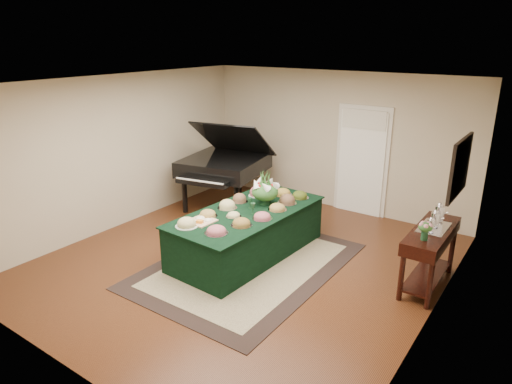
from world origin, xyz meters
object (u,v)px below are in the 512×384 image
Objects in this scene: buffet_table at (248,232)px; grand_piano at (224,164)px; mahogany_sideboard at (431,242)px; floral_centerpiece at (265,189)px.

grand_piano reaches higher than buffet_table.
grand_piano is 4.33m from mahogany_sideboard.
buffet_table is at bearing -98.05° from floral_centerpiece.
grand_piano is 1.44× the size of mahogany_sideboard.
mahogany_sideboard reaches higher than buffet_table.
floral_centerpiece is at bearing -32.32° from grand_piano.
mahogany_sideboard is (2.60, 0.64, 0.29)m from buffet_table.
floral_centerpiece is 2.01m from grand_piano.
buffet_table is 0.75m from floral_centerpiece.
buffet_table is 1.37× the size of grand_piano.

